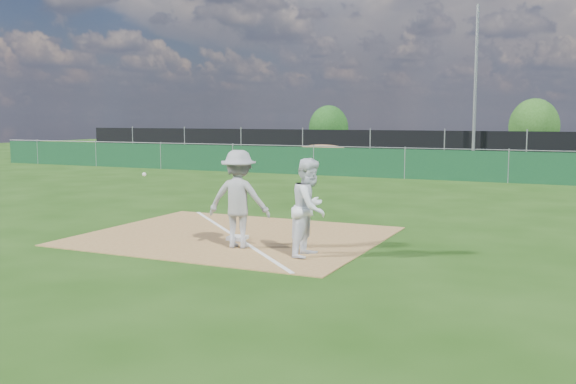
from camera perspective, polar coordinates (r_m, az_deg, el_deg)
The scene contains 16 objects.
ground at distance 21.69m, azimuth 6.99°, elevation 0.04°, with size 90.00×90.00×0.00m, color #1B3F0D.
infield_dirt at distance 13.49m, azimuth -4.85°, elevation -3.92°, with size 6.00×5.00×0.02m, color olive.
foul_line at distance 13.49m, azimuth -4.85°, elevation -3.86°, with size 0.08×7.00×0.01m, color white.
green_fence at distance 26.42m, azimuth 10.34°, elevation 2.46°, with size 44.00×0.05×1.20m, color #103B1F.
dirt_mound at distance 31.30m, azimuth 3.06°, elevation 3.17°, with size 3.38×2.60×1.17m, color olive.
black_fence at distance 34.20m, azimuth 13.73°, elevation 3.81°, with size 46.00×0.04×1.80m, color black.
parking_lot at distance 39.16m, azimuth 15.11°, elevation 2.80°, with size 46.00×9.00×0.01m, color black.
light_pole at distance 33.64m, azimuth 16.31°, elevation 8.98°, with size 0.16×0.16×8.00m, color slate.
first_base at distance 13.04m, azimuth -4.52°, elevation -4.08°, with size 0.35×0.35×0.07m, color white.
play_at_first at distance 12.14m, azimuth -4.40°, elevation -0.62°, with size 2.65×0.90×1.85m.
runner at distance 11.42m, azimuth 1.97°, elevation -1.39°, with size 0.86×0.67×1.77m, color white.
car_left at distance 40.87m, azimuth 4.24°, elevation 4.22°, with size 1.77×4.40×1.50m, color #B1B3B9.
car_mid at distance 39.55m, azimuth 15.64°, elevation 3.97°, with size 1.67×4.79×1.58m, color black.
car_right at distance 37.35m, azimuth 20.22°, elevation 3.36°, with size 1.65×4.07×1.18m, color black.
tree_left at distance 45.94m, azimuth 3.62°, elevation 5.68°, with size 2.81×2.81×3.34m.
tree_mid at distance 43.80m, azimuth 21.02°, elevation 5.45°, with size 3.11×3.11×3.68m.
Camera 1 is at (6.58, -10.52, 2.48)m, focal length 40.00 mm.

